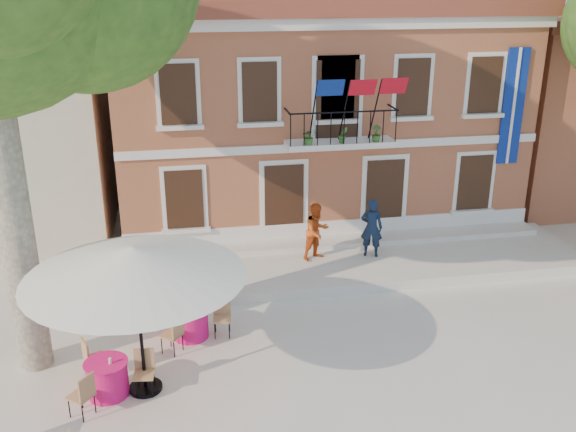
# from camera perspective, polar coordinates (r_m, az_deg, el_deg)

# --- Properties ---
(ground) EXTENTS (90.00, 90.00, 0.00)m
(ground) POSITION_cam_1_polar(r_m,az_deg,el_deg) (14.96, 2.16, -12.32)
(ground) COLOR beige
(ground) RESTS_ON ground
(main_building) EXTENTS (13.50, 9.59, 7.50)m
(main_building) POSITION_cam_1_polar(r_m,az_deg,el_deg) (23.15, 1.85, 9.81)
(main_building) COLOR #A25A3A
(main_building) RESTS_ON ground
(terrace) EXTENTS (14.00, 3.40, 0.30)m
(terrace) POSITION_cam_1_polar(r_m,az_deg,el_deg) (19.06, 5.23, -4.19)
(terrace) COLOR silver
(terrace) RESTS_ON ground
(patio_umbrella) EXTENTS (4.37, 4.37, 3.25)m
(patio_umbrella) POSITION_cam_1_polar(r_m,az_deg,el_deg) (12.79, -13.52, -4.05)
(patio_umbrella) COLOR black
(patio_umbrella) RESTS_ON ground
(pedestrian_navy) EXTENTS (0.75, 0.63, 1.77)m
(pedestrian_navy) POSITION_cam_1_polar(r_m,az_deg,el_deg) (18.95, 7.44, -1.04)
(pedestrian_navy) COLOR #0F1D34
(pedestrian_navy) RESTS_ON terrace
(pedestrian_orange) EXTENTS (1.03, 0.94, 1.71)m
(pedestrian_orange) POSITION_cam_1_polar(r_m,az_deg,el_deg) (18.62, 2.57, -1.39)
(pedestrian_orange) COLOR #CC4E18
(pedestrian_orange) RESTS_ON terrace
(cafe_table_1) EXTENTS (1.72, 1.86, 0.95)m
(cafe_table_1) POSITION_cam_1_polar(r_m,az_deg,el_deg) (14.03, -15.78, -13.57)
(cafe_table_1) COLOR #D7147A
(cafe_table_1) RESTS_ON ground
(cafe_table_3) EXTENTS (1.71, 1.86, 0.95)m
(cafe_table_3) POSITION_cam_1_polar(r_m,az_deg,el_deg) (15.62, -8.68, -9.17)
(cafe_table_3) COLOR #D7147A
(cafe_table_3) RESTS_ON ground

